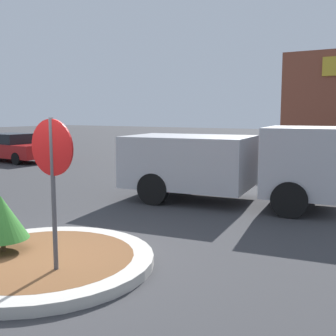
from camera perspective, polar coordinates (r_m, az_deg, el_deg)
ground_plane at (r=7.49m, az=-16.63°, el=-12.61°), size 120.00×120.00×0.00m
traffic_island at (r=7.47m, az=-16.65°, el=-12.00°), size 3.71×3.71×0.17m
stop_sign at (r=6.45m, az=-15.36°, el=0.13°), size 0.84×0.07×2.47m
island_shrub at (r=7.77m, az=-21.60°, el=-6.25°), size 0.90×0.90×0.96m
utility_truck at (r=11.94m, az=8.36°, el=0.80°), size 6.18×3.13×2.17m
parked_sedan_red at (r=23.58m, az=-20.28°, el=2.62°), size 4.60×2.07×1.46m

